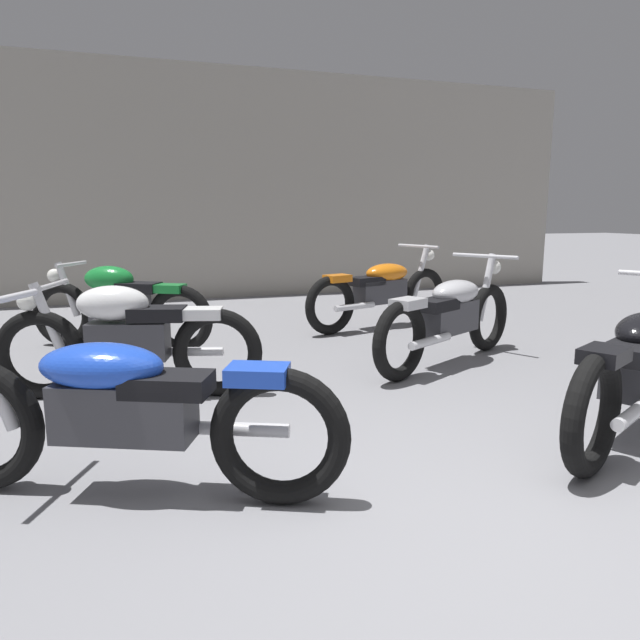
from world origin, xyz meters
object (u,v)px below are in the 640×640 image
object	(u,v)px
motorcycle_left_row_0	(122,408)
motorcycle_right_row_2	(381,290)
motorcycle_left_row_2	(119,304)
motorcycle_right_row_0	(640,365)
motorcycle_right_row_1	(450,315)
motorcycle_left_row_1	(127,337)

from	to	relation	value
motorcycle_left_row_0	motorcycle_right_row_2	distance (m)	4.63
motorcycle_left_row_2	motorcycle_left_row_0	bearing A→B (deg)	-90.02
motorcycle_left_row_2	motorcycle_right_row_0	bearing A→B (deg)	-49.70
motorcycle_right_row_1	motorcycle_right_row_0	bearing A→B (deg)	-85.48
motorcycle_left_row_0	motorcycle_right_row_1	xyz separation A→B (m)	(2.84, 1.73, 0.00)
motorcycle_right_row_0	motorcycle_right_row_2	bearing A→B (deg)	90.01
motorcycle_right_row_1	motorcycle_right_row_2	bearing A→B (deg)	85.20
motorcycle_left_row_2	motorcycle_right_row_2	world-z (taller)	motorcycle_right_row_2
motorcycle_left_row_0	motorcycle_right_row_0	xyz separation A→B (m)	(2.99, -0.20, 0.00)
motorcycle_left_row_1	motorcycle_right_row_0	size ratio (longest dim) A/B	0.97
motorcycle_left_row_2	motorcycle_right_row_2	bearing A→B (deg)	3.98
motorcycle_left_row_0	motorcycle_right_row_0	world-z (taller)	same
motorcycle_left_row_1	motorcycle_right_row_2	size ratio (longest dim) A/B	0.91
motorcycle_left_row_1	motorcycle_right_row_0	xyz separation A→B (m)	(2.94, -1.83, -0.01)
motorcycle_left_row_0	motorcycle_left_row_1	distance (m)	1.64
motorcycle_left_row_2	motorcycle_right_row_0	world-z (taller)	motorcycle_right_row_0
motorcycle_left_row_0	motorcycle_right_row_1	distance (m)	3.32
motorcycle_right_row_0	motorcycle_right_row_2	distance (m)	3.73
motorcycle_right_row_0	motorcycle_right_row_1	distance (m)	1.93
motorcycle_left_row_0	motorcycle_right_row_2	size ratio (longest dim) A/B	0.96
motorcycle_right_row_1	motorcycle_right_row_2	distance (m)	1.81
motorcycle_left_row_1	motorcycle_left_row_2	size ratio (longest dim) A/B	1.10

